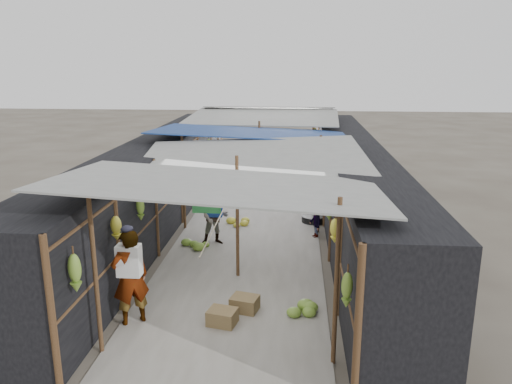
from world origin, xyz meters
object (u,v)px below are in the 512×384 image
(crate_near, at_px, (222,317))
(vendor_elderly, at_px, (130,277))
(black_basin, at_px, (313,219))
(shopper_blue, at_px, (215,217))
(vendor_seated, at_px, (315,221))

(crate_near, relative_size, vendor_elderly, 0.28)
(black_basin, distance_m, shopper_blue, 3.22)
(crate_near, bearing_deg, shopper_blue, 114.16)
(black_basin, bearing_deg, shopper_blue, -142.10)
(crate_near, relative_size, shopper_blue, 0.34)
(vendor_elderly, xyz_separation_m, vendor_seated, (3.30, 4.65, -0.41))
(crate_near, xyz_separation_m, shopper_blue, (-0.76, 3.90, 0.56))
(crate_near, height_order, vendor_seated, vendor_seated)
(crate_near, distance_m, shopper_blue, 4.01)
(vendor_elderly, distance_m, vendor_seated, 5.71)
(crate_near, distance_m, vendor_seated, 4.92)
(black_basin, xyz_separation_m, shopper_blue, (-2.49, -1.94, 0.61))
(crate_near, height_order, black_basin, crate_near)
(vendor_elderly, distance_m, shopper_blue, 4.04)
(crate_near, bearing_deg, black_basin, 86.62)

